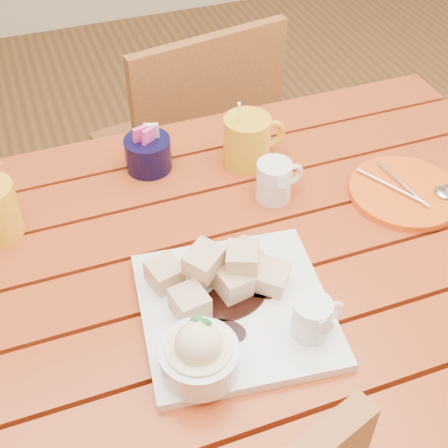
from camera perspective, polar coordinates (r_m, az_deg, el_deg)
name	(u,v)px	position (r m, az deg, el deg)	size (l,w,h in m)	color
table	(229,303)	(1.07, 0.44, -7.26)	(1.20, 0.79, 0.75)	maroon
dessert_plate	(227,313)	(0.88, 0.23, -8.14)	(0.30, 0.30, 0.11)	white
coffee_mug_right	(248,140)	(1.15, 2.23, 7.70)	(0.12, 0.09, 0.14)	gold
cream_pitcher	(275,180)	(1.08, 4.71, 4.04)	(0.09, 0.07, 0.07)	white
sugar_caddy	(148,153)	(1.15, -6.95, 6.47)	(0.09, 0.09, 0.09)	black
orange_saucer	(406,192)	(1.14, 16.27, 2.82)	(0.19, 0.19, 0.02)	#EA5614
chair_far	(193,149)	(1.69, -2.86, 6.84)	(0.46, 0.46, 0.84)	brown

